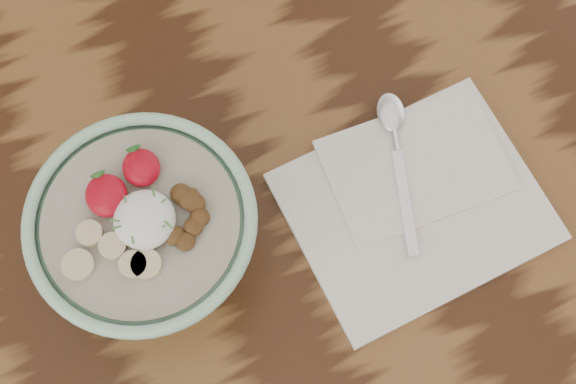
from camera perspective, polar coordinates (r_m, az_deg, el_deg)
name	(u,v)px	position (r cm, az deg, el deg)	size (l,w,h in cm)	color
table	(257,289)	(89.92, -2.23, -6.89)	(160.00, 90.00, 75.00)	#321A0C
breakfast_bowl	(148,234)	(75.55, -9.93, -2.97)	(20.77, 20.77, 13.74)	#9BD0AF
napkin	(415,198)	(83.21, 9.03, -0.42)	(25.68, 21.12, 1.53)	white
spoon	(394,134)	(84.03, 7.57, 4.09)	(7.41, 17.53, 0.93)	silver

